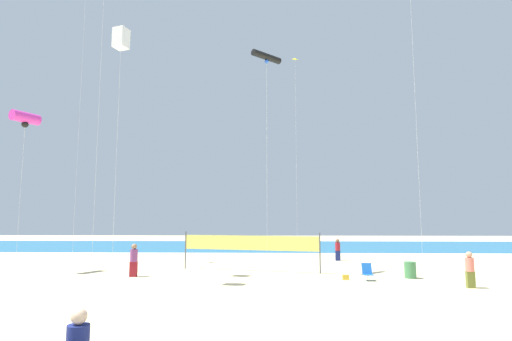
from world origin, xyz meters
The scene contains 14 objects.
ground_plane centered at (0.00, 0.00, 0.00)m, with size 120.00×120.00×0.00m, color beige.
ocean_band centered at (0.00, 31.61, 0.00)m, with size 120.00×20.00×0.01m, color #1E6B99.
beachgoer_maroon_shirt centered at (6.72, 14.72, 0.89)m, with size 0.38×0.38×1.67m.
beachgoer_plum_shirt centered at (-6.23, 5.55, 0.97)m, with size 0.42×0.42×1.82m.
beachgoer_coral_shirt centered at (10.89, 2.36, 0.90)m, with size 0.39×0.39×1.69m.
folding_beach_chair centered at (6.59, 4.59, 0.47)m, with size 0.52×0.65×0.89m.
trash_barrel centered at (9.13, 5.48, 0.44)m, with size 0.62×0.62×0.89m, color #3F7F4C.
volleyball_net centered at (0.18, 8.27, 1.64)m, with size 8.58×2.21×2.40m.
beach_handbag centered at (5.48, 4.76, 0.13)m, with size 0.33×0.17×0.27m, color gold.
kite_magenta_tube centered at (-13.94, 7.07, 9.53)m, with size 1.38×1.87×9.92m.
kite_yellow_diamond centered at (3.88, 18.87, 17.20)m, with size 0.64×0.65×18.06m.
kite_white_box centered at (-6.36, 2.67, 12.65)m, with size 0.83×0.83×13.21m.
kite_blue_diamond centered at (-13.15, 12.54, 20.29)m, with size 0.56×0.56×21.61m.
kite_black_tube centered at (1.28, 7.13, 13.35)m, with size 1.92×1.82×13.60m.
Camera 1 is at (1.40, -17.69, 3.27)m, focal length 28.74 mm.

